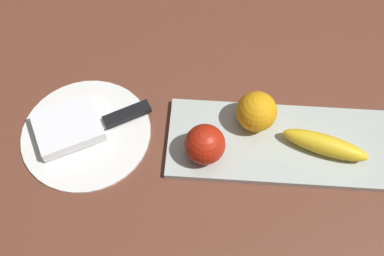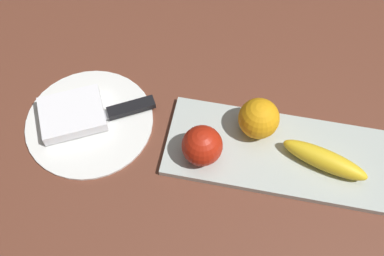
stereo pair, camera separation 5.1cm
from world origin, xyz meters
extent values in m
plane|color=brown|center=(0.00, 0.00, 0.00)|extent=(2.40, 2.40, 0.00)
cube|color=#B2BCB7|center=(0.01, 0.04, 0.01)|extent=(0.48, 0.16, 0.01)
sphere|color=#B0200F|center=(0.18, 0.07, 0.05)|extent=(0.07, 0.07, 0.07)
ellipsoid|color=yellow|center=(-0.03, 0.05, 0.03)|extent=(0.16, 0.08, 0.04)
sphere|color=orange|center=(0.09, 0.00, 0.05)|extent=(0.07, 0.07, 0.07)
cylinder|color=white|center=(0.40, 0.04, 0.00)|extent=(0.24, 0.24, 0.01)
cube|color=white|center=(0.43, 0.04, 0.02)|extent=(0.15, 0.14, 0.02)
cube|color=silver|center=(0.38, 0.03, 0.01)|extent=(0.14, 0.09, 0.00)
cube|color=black|center=(0.33, 0.00, 0.02)|extent=(0.09, 0.07, 0.01)
camera|label=1|loc=(0.18, 0.44, 0.72)|focal=42.07mm
camera|label=2|loc=(0.13, 0.44, 0.72)|focal=42.07mm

